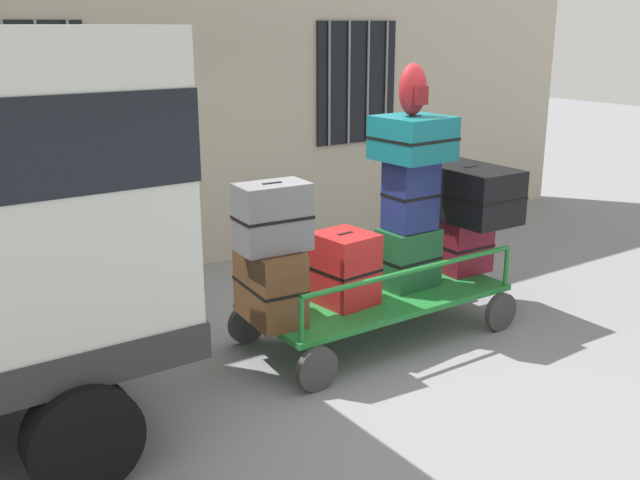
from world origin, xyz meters
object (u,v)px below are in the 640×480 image
Objects in this scene: backpack at (413,90)px; suitcase_center_middle at (411,195)px; suitcase_midright_middle at (469,193)px; luggage_cart at (377,300)px; suitcase_midright_bottom at (465,245)px; suitcase_left_middle at (273,217)px; suitcase_left_bottom at (270,285)px; suitcase_midleft_bottom at (345,268)px; suitcase_center_top at (413,138)px; suitcase_center_bottom at (408,258)px.

suitcase_center_middle is at bearing 32.01° from backpack.
suitcase_center_middle is 0.73m from suitcase_midright_middle.
luggage_cart is 1.13m from suitcase_midright_bottom.
suitcase_left_middle is at bearing -179.23° from backpack.
suitcase_midright_middle reaches higher than suitcase_left_bottom.
suitcase_midleft_bottom reaches higher than suitcase_left_bottom.
suitcase_left_bottom is at bearing 178.85° from suitcase_center_top.
suitcase_midright_bottom is at bearing 0.38° from suitcase_midleft_bottom.
suitcase_midleft_bottom is at bearing 179.87° from suitcase_midright_middle.
suitcase_left_bottom is 0.72m from suitcase_midleft_bottom.
suitcase_center_bottom reaches higher than suitcase_midright_bottom.
backpack reaches higher than suitcase_midright_middle.
backpack is at bearing -0.65° from suitcase_midleft_bottom.
suitcase_midright_middle is at bearing -90.00° from suitcase_midright_bottom.
suitcase_center_top reaches higher than luggage_cart.
backpack is (1.42, 0.02, 0.90)m from suitcase_left_middle.
suitcase_midright_middle is 2.14× the size of backpack.
suitcase_center_top is 1.31m from suitcase_midright_bottom.
suitcase_midleft_bottom is 0.99× the size of suitcase_center_middle.
suitcase_midright_middle is (0.72, -0.01, 0.51)m from suitcase_center_bottom.
suitcase_midleft_bottom is 0.66× the size of suitcase_midright_middle.
suitcase_center_bottom is (1.45, 0.04, -0.60)m from suitcase_left_middle.
suitcase_left_middle is 1.34× the size of backpack.
suitcase_left_middle is 0.92m from suitcase_midleft_bottom.
suitcase_left_bottom is at bearing 178.32° from backpack.
luggage_cart is at bearing -179.44° from suitcase_center_middle.
suitcase_left_bottom is 1.17× the size of suitcase_left_middle.
luggage_cart is 0.52m from suitcase_midleft_bottom.
suitcase_center_top is at bearing -90.00° from suitcase_center_middle.
suitcase_center_top is at bearing 179.38° from suitcase_midright_middle.
suitcase_left_bottom is at bearing 179.36° from suitcase_midright_bottom.
suitcase_left_middle is at bearing -179.37° from suitcase_midright_middle.
suitcase_left_middle is at bearing -90.00° from suitcase_left_bottom.
suitcase_midright_bottom is (2.17, 0.04, -0.61)m from suitcase_left_middle.
suitcase_center_bottom is 0.72m from suitcase_midright_bottom.
backpack is (0.69, -0.01, 1.46)m from suitcase_midleft_bottom.
suitcase_left_bottom is 1.45m from suitcase_center_bottom.
suitcase_left_middle is at bearing -178.75° from suitcase_center_top.
suitcase_center_middle is 1.42× the size of backpack.
suitcase_midright_bottom is (1.08, 0.00, 0.33)m from luggage_cart.
suitcase_midleft_bottom is at bearing -179.12° from suitcase_center_bottom.
suitcase_midright_middle is at bearing -0.62° from suitcase_center_top.
suitcase_midright_bottom is 0.56× the size of suitcase_midright_middle.
backpack is at bearing -145.81° from suitcase_center_bottom.
backpack is (-0.75, -0.00, 0.99)m from suitcase_midright_middle.
luggage_cart is at bearing 1.74° from suitcase_left_middle.
suitcase_center_middle is at bearing -179.99° from suitcase_midright_bottom.
suitcase_left_bottom is 1.14× the size of suitcase_center_top.
suitcase_left_bottom is 1.57× the size of backpack.
suitcase_midleft_bottom is at bearing 2.13° from suitcase_left_middle.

